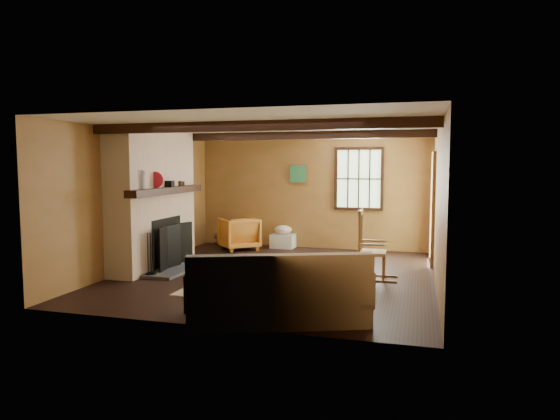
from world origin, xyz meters
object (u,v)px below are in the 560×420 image
(fireplace, at_px, (154,205))
(rocking_chair, at_px, (369,250))
(sofa, at_px, (279,295))
(laundry_basket, at_px, (283,241))
(armchair, at_px, (239,233))

(fireplace, height_order, rocking_chair, fireplace)
(sofa, bearing_deg, fireplace, 120.87)
(laundry_basket, bearing_deg, sofa, -75.18)
(rocking_chair, height_order, armchair, rocking_chair)
(laundry_basket, bearing_deg, fireplace, -122.61)
(armchair, bearing_deg, fireplace, 28.20)
(fireplace, height_order, armchair, fireplace)
(rocking_chair, xyz_separation_m, laundry_basket, (-2.09, 2.46, -0.31))
(sofa, xyz_separation_m, armchair, (-2.14, 4.45, 0.04))
(armchair, bearing_deg, rocking_chair, 104.15)
(fireplace, height_order, laundry_basket, fireplace)
(laundry_basket, bearing_deg, rocking_chair, -49.64)
(fireplace, height_order, sofa, fireplace)
(rocking_chair, bearing_deg, laundry_basket, 39.31)
(rocking_chair, relative_size, laundry_basket, 2.19)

